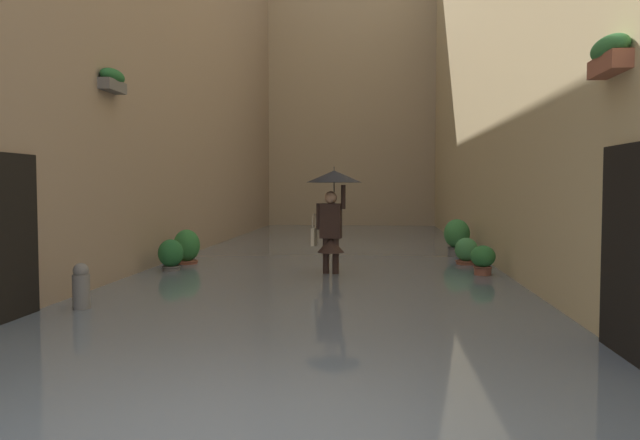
{
  "coord_description": "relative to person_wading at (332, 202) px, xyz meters",
  "views": [
    {
      "loc": [
        -1.0,
        3.62,
        1.81
      ],
      "look_at": [
        -0.07,
        -6.8,
        1.24
      ],
      "focal_mm": 35.21,
      "sensor_mm": 36.0,
      "label": 1
    }
  ],
  "objects": [
    {
      "name": "person_wading",
      "position": [
        0.0,
        0.0,
        0.0
      ],
      "size": [
        1.02,
        1.02,
        2.16
      ],
      "color": "#2D2319",
      "rests_on": "ground_plane"
    },
    {
      "name": "potted_plant_near_right",
      "position": [
        3.09,
        -0.15,
        -1.06
      ],
      "size": [
        0.48,
        0.48,
        0.79
      ],
      "color": "#66605B",
      "rests_on": "ground_plane"
    },
    {
      "name": "potted_plant_far_left",
      "position": [
        -2.65,
        -1.62,
        -1.12
      ],
      "size": [
        0.47,
        0.47,
        0.74
      ],
      "color": "#9E563D",
      "rests_on": "ground_plane"
    },
    {
      "name": "potted_plant_mid_left",
      "position": [
        -2.66,
        -3.21,
        -0.92
      ],
      "size": [
        0.59,
        0.59,
        1.04
      ],
      "color": "#66605B",
      "rests_on": "ground_plane"
    },
    {
      "name": "building_facade_far",
      "position": [
        0.21,
        -14.99,
        4.21
      ],
      "size": [
        10.34,
        1.8,
        11.45
      ],
      "primitive_type": "cube",
      "color": "tan",
      "rests_on": "ground_plane"
    },
    {
      "name": "mooring_bollard",
      "position": [
        3.05,
        3.58,
        -1.11
      ],
      "size": [
        0.22,
        0.22,
        0.8
      ],
      "color": "slate",
      "rests_on": "ground_plane"
    },
    {
      "name": "ground_plane",
      "position": [
        0.21,
        -3.15,
        -1.51
      ],
      "size": [
        60.0,
        60.0,
        0.0
      ],
      "primitive_type": "plane",
      "color": "gray"
    },
    {
      "name": "flood_water",
      "position": [
        0.21,
        -3.15,
        -1.41
      ],
      "size": [
        7.54,
        27.87,
        0.2
      ],
      "primitive_type": "cube",
      "color": "slate",
      "rests_on": "ground_plane"
    },
    {
      "name": "potted_plant_far_right",
      "position": [
        3.1,
        -1.2,
        -1.03
      ],
      "size": [
        0.54,
        0.54,
        0.91
      ],
      "color": "brown",
      "rests_on": "ground_plane"
    },
    {
      "name": "potted_plant_near_left",
      "position": [
        -2.72,
        -0.08,
        -1.08
      ],
      "size": [
        0.45,
        0.45,
        0.73
      ],
      "color": "brown",
      "rests_on": "ground_plane"
    },
    {
      "name": "building_facade_right",
      "position": [
        4.48,
        -3.15,
        4.3
      ],
      "size": [
        2.04,
        25.87,
        11.62
      ],
      "color": "gray",
      "rests_on": "ground_plane"
    }
  ]
}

